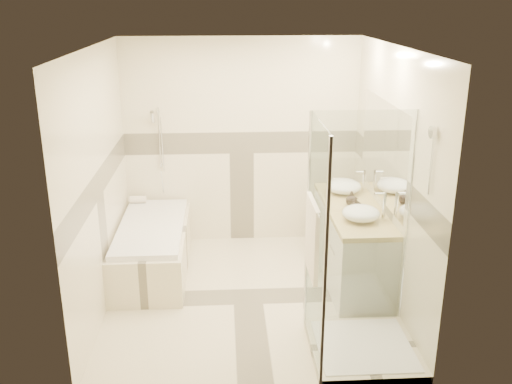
{
  "coord_description": "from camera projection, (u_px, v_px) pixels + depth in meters",
  "views": [
    {
      "loc": [
        -0.22,
        -5.18,
        2.92
      ],
      "look_at": [
        0.1,
        0.25,
        1.05
      ],
      "focal_mm": 40.0,
      "sensor_mm": 36.0,
      "label": 1
    }
  ],
  "objects": [
    {
      "name": "room",
      "position": [
        253.0,
        180.0,
        5.46
      ],
      "size": [
        2.82,
        3.02,
        2.52
      ],
      "color": "beige",
      "rests_on": "ground"
    },
    {
      "name": "amenity_bottle_a",
      "position": [
        356.0,
        205.0,
        5.75
      ],
      "size": [
        0.09,
        0.09,
        0.16
      ],
      "primitive_type": "imported",
      "rotation": [
        0.0,
        0.0,
        0.33
      ],
      "color": "black",
      "rests_on": "vanity"
    },
    {
      "name": "vessel_sink_far",
      "position": [
        361.0,
        213.0,
        5.54
      ],
      "size": [
        0.37,
        0.37,
        0.15
      ],
      "primitive_type": "ellipsoid",
      "color": "white",
      "rests_on": "vanity"
    },
    {
      "name": "vanity",
      "position": [
        352.0,
        244.0,
        6.06
      ],
      "size": [
        0.58,
        1.62,
        0.85
      ],
      "color": "silver",
      "rests_on": "ground"
    },
    {
      "name": "vessel_sink_near",
      "position": [
        344.0,
        186.0,
        6.32
      ],
      "size": [
        0.38,
        0.38,
        0.15
      ],
      "primitive_type": "ellipsoid",
      "color": "white",
      "rests_on": "vanity"
    },
    {
      "name": "faucet_far",
      "position": [
        383.0,
        204.0,
        5.52
      ],
      "size": [
        0.12,
        0.03,
        0.29
      ],
      "color": "silver",
      "rests_on": "vanity"
    },
    {
      "name": "rolled_towel",
      "position": [
        138.0,
        199.0,
        6.87
      ],
      "size": [
        0.19,
        0.09,
        0.09
      ],
      "primitive_type": "cylinder",
      "rotation": [
        0.0,
        1.57,
        0.0
      ],
      "color": "white",
      "rests_on": "bathtub"
    },
    {
      "name": "shower_enclosure",
      "position": [
        351.0,
        298.0,
        4.82
      ],
      "size": [
        0.96,
        0.93,
        2.04
      ],
      "color": "beige",
      "rests_on": "ground"
    },
    {
      "name": "folded_towels",
      "position": [
        340.0,
        184.0,
        6.5
      ],
      "size": [
        0.16,
        0.26,
        0.08
      ],
      "primitive_type": "cube",
      "rotation": [
        0.0,
        0.0,
        -0.04
      ],
      "color": "white",
      "rests_on": "vanity"
    },
    {
      "name": "amenity_bottle_b",
      "position": [
        351.0,
        198.0,
        5.95
      ],
      "size": [
        0.12,
        0.12,
        0.15
      ],
      "primitive_type": "imported",
      "rotation": [
        0.0,
        0.0,
        -0.01
      ],
      "color": "black",
      "rests_on": "vanity"
    },
    {
      "name": "faucet_near",
      "position": [
        363.0,
        180.0,
        6.31
      ],
      "size": [
        0.11,
        0.03,
        0.26
      ],
      "color": "silver",
      "rests_on": "vanity"
    },
    {
      "name": "bathtub",
      "position": [
        153.0,
        246.0,
        6.31
      ],
      "size": [
        0.75,
        1.7,
        0.56
      ],
      "color": "beige",
      "rests_on": "ground"
    }
  ]
}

